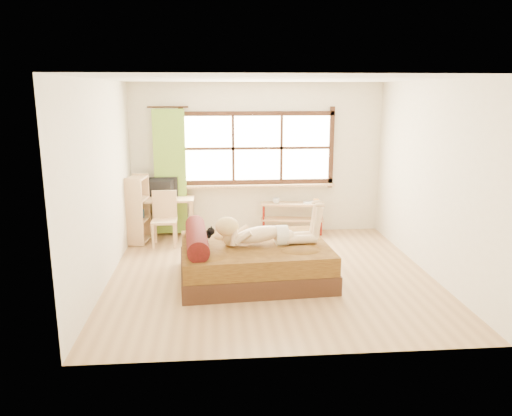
{
  "coord_description": "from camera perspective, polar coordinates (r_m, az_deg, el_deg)",
  "views": [
    {
      "loc": [
        -0.76,
        -6.65,
        2.55
      ],
      "look_at": [
        -0.19,
        0.2,
        0.93
      ],
      "focal_mm": 35.0,
      "sensor_mm": 36.0,
      "label": 1
    }
  ],
  "objects": [
    {
      "name": "desk",
      "position": [
        8.87,
        -10.87,
        0.52
      ],
      "size": [
        1.17,
        0.54,
        0.73
      ],
      "rotation": [
        0.0,
        0.0,
        0.0
      ],
      "color": "tan",
      "rests_on": "floor"
    },
    {
      "name": "kitten",
      "position": [
        6.92,
        -6.22,
        -2.98
      ],
      "size": [
        0.31,
        0.14,
        0.24
      ],
      "primitive_type": null,
      "rotation": [
        0.0,
        0.0,
        0.07
      ],
      "color": "black",
      "rests_on": "bed"
    },
    {
      "name": "bed",
      "position": [
        6.94,
        -0.6,
        -5.9
      ],
      "size": [
        2.12,
        1.74,
        0.77
      ],
      "rotation": [
        0.0,
        0.0,
        0.07
      ],
      "color": "black",
      "rests_on": "floor"
    },
    {
      "name": "pipe_shelf",
      "position": [
        9.09,
        4.24,
        -0.35
      ],
      "size": [
        1.17,
        0.44,
        0.65
      ],
      "rotation": [
        0.0,
        0.0,
        -0.14
      ],
      "color": "tan",
      "rests_on": "floor"
    },
    {
      "name": "curtain",
      "position": [
        8.93,
        -9.77,
        4.04
      ],
      "size": [
        0.55,
        0.1,
        2.2
      ],
      "primitive_type": "cube",
      "color": "#5B7E22",
      "rests_on": "wall_back"
    },
    {
      "name": "wall_front",
      "position": [
        4.63,
        4.89,
        -1.83
      ],
      "size": [
        4.5,
        0.0,
        4.5
      ],
      "primitive_type": "plane",
      "rotation": [
        -1.57,
        0.0,
        0.0
      ],
      "color": "silver",
      "rests_on": "floor"
    },
    {
      "name": "ceiling",
      "position": [
        6.7,
        1.84,
        14.53
      ],
      "size": [
        4.5,
        4.5,
        0.0
      ],
      "primitive_type": "plane",
      "rotation": [
        3.14,
        0.0,
        0.0
      ],
      "color": "white",
      "rests_on": "wall_back"
    },
    {
      "name": "wall_right",
      "position": [
        7.4,
        19.37,
        3.17
      ],
      "size": [
        0.0,
        4.5,
        4.5
      ],
      "primitive_type": "plane",
      "rotation": [
        1.57,
        0.0,
        -1.57
      ],
      "color": "silver",
      "rests_on": "floor"
    },
    {
      "name": "monitor",
      "position": [
        8.86,
        -10.91,
        2.3
      ],
      "size": [
        0.6,
        0.08,
        0.35
      ],
      "primitive_type": "imported",
      "rotation": [
        0.0,
        0.0,
        3.14
      ],
      "color": "black",
      "rests_on": "desk"
    },
    {
      "name": "floor",
      "position": [
        7.17,
        1.68,
        -7.6
      ],
      "size": [
        4.5,
        4.5,
        0.0
      ],
      "primitive_type": "plane",
      "color": "#9E754C",
      "rests_on": "ground"
    },
    {
      "name": "book",
      "position": [
        9.08,
        5.43,
        0.65
      ],
      "size": [
        0.2,
        0.25,
        0.02
      ],
      "primitive_type": "imported",
      "rotation": [
        0.0,
        0.0,
        -0.14
      ],
      "color": "gray",
      "rests_on": "pipe_shelf"
    },
    {
      "name": "cup",
      "position": [
        9.0,
        2.3,
        0.84
      ],
      "size": [
        0.14,
        0.14,
        0.1
      ],
      "primitive_type": "imported",
      "rotation": [
        0.0,
        0.0,
        -0.14
      ],
      "color": "gray",
      "rests_on": "pipe_shelf"
    },
    {
      "name": "chair",
      "position": [
        8.53,
        -10.41,
        -0.82
      ],
      "size": [
        0.41,
        0.41,
        0.91
      ],
      "rotation": [
        0.0,
        0.0,
        0.0
      ],
      "color": "tan",
      "rests_on": "floor"
    },
    {
      "name": "wall_back",
      "position": [
        9.02,
        0.14,
        5.6
      ],
      "size": [
        4.5,
        0.0,
        4.5
      ],
      "primitive_type": "plane",
      "rotation": [
        1.57,
        0.0,
        0.0
      ],
      "color": "silver",
      "rests_on": "floor"
    },
    {
      "name": "woman",
      "position": [
        6.76,
        1.11,
        -1.71
      ],
      "size": [
        1.44,
        0.5,
        0.6
      ],
      "primitive_type": null,
      "rotation": [
        0.0,
        0.0,
        0.07
      ],
      "color": "beige",
      "rests_on": "bed"
    },
    {
      "name": "bookshelf",
      "position": [
        8.71,
        -13.32,
        -0.15
      ],
      "size": [
        0.35,
        0.53,
        1.15
      ],
      "rotation": [
        0.0,
        0.0,
        -0.13
      ],
      "color": "tan",
      "rests_on": "floor"
    },
    {
      "name": "window",
      "position": [
        8.97,
        0.16,
        6.59
      ],
      "size": [
        2.8,
        0.16,
        1.46
      ],
      "color": "#FFEDBF",
      "rests_on": "wall_back"
    },
    {
      "name": "wall_left",
      "position": [
        6.92,
        -17.1,
        2.68
      ],
      "size": [
        0.0,
        4.5,
        4.5
      ],
      "primitive_type": "plane",
      "rotation": [
        1.57,
        0.0,
        1.57
      ],
      "color": "silver",
      "rests_on": "floor"
    }
  ]
}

